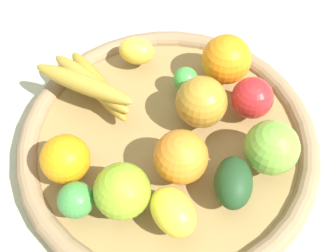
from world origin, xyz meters
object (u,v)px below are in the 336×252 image
apple_3 (122,191)px  banana_bunch (91,84)px  orange_2 (227,60)px  lemon_1 (137,51)px  lemon_0 (173,212)px  orange_0 (181,157)px  orange_1 (65,159)px  avocado (233,182)px  lime_1 (186,79)px  apple_2 (272,148)px  lime_0 (76,200)px  apple_0 (252,98)px  apple_1 (201,102)px

apple_3 → banana_bunch: 0.20m
orange_2 → lemon_1: bearing=-155.0°
lemon_0 → orange_0: bearing=120.6°
orange_1 → lemon_0: 0.16m
orange_1 → avocado: bearing=31.2°
orange_1 → lime_1: orange_1 is taller
apple_2 → lemon_0: 0.16m
orange_1 → orange_0: bearing=39.5°
lemon_1 → orange_1: (0.07, -0.22, 0.01)m
apple_3 → lemon_1: 0.26m
orange_0 → lime_0: bearing=-118.5°
apple_3 → orange_2: (-0.02, 0.27, 0.00)m
apple_3 → apple_0: size_ratio=1.17×
lemon_1 → apple_3: bearing=-52.3°
orange_0 → lemon_0: 0.08m
orange_1 → orange_2: bearing=76.2°
orange_0 → lemon_0: orange_0 is taller
apple_0 → avocado: bearing=-67.2°
apple_1 → avocado: apple_1 is taller
apple_2 → orange_1: size_ratio=1.13×
lime_0 → orange_1: bearing=148.4°
avocado → apple_0: size_ratio=1.19×
orange_1 → lemon_1: bearing=106.9°
orange_0 → apple_3: bearing=-107.7°
banana_bunch → lemon_0: 0.25m
lime_0 → orange_2: bearing=86.4°
banana_bunch → avocado: banana_bunch is taller
avocado → lime_0: (-0.15, -0.15, -0.00)m
apple_1 → lime_0: 0.23m
orange_0 → banana_bunch: bearing=174.5°
lime_0 → lime_1: bearing=93.7°
apple_1 → banana_bunch: 0.18m
lemon_1 → apple_2: size_ratio=0.79×
apple_1 → orange_2: bearing=100.8°
apple_2 → lemon_1: bearing=173.6°
lemon_0 → lime_1: bearing=123.6°
avocado → apple_2: bearing=79.3°
apple_0 → orange_0: bearing=-97.1°
apple_0 → orange_2: 0.08m
apple_3 → lime_1: size_ratio=1.85×
orange_2 → orange_1: bearing=-103.8°
apple_1 → lime_0: apple_1 is taller
lemon_0 → lime_1: size_ratio=1.77×
lemon_1 → lime_1: (0.10, 0.00, -0.00)m
lime_1 → banana_bunch: bearing=-134.7°
banana_bunch → lime_0: (0.12, -0.15, -0.00)m
apple_3 → orange_2: size_ratio=0.94×
lemon_1 → avocado: bearing=-21.2°
orange_1 → lime_0: 0.06m
orange_0 → avocado: bearing=14.3°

